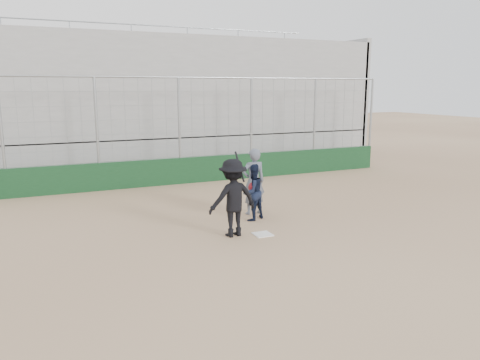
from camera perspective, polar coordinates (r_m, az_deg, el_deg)
name	(u,v)px	position (r m, az deg, el deg)	size (l,w,h in m)	color
ground	(263,235)	(11.84, 2.78, -6.68)	(90.00, 90.00, 0.00)	#866548
home_plate	(263,234)	(11.84, 2.78, -6.63)	(0.44, 0.44, 0.02)	white
backstop	(180,159)	(17.99, -7.30, 2.58)	(18.10, 0.25, 4.04)	#103218
bleachers	(148,103)	(22.59, -11.13, 9.22)	(20.25, 6.70, 6.98)	gray
batter_at_plate	(233,198)	(11.52, -0.88, -2.18)	(1.30, 0.84, 2.07)	black
catcher_crouched	(253,201)	(12.97, 1.61, -2.61)	(0.94, 0.86, 1.08)	black
umpire	(253,185)	(13.53, 1.65, -0.59)	(0.70, 0.46, 1.73)	#535A69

